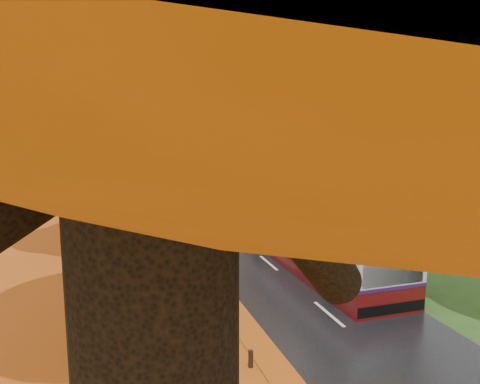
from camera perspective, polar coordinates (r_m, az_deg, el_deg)
name	(u,v)px	position (r m, az deg, el deg)	size (l,w,h in m)	color
road	(204,209)	(35.51, -4.07, -1.87)	(6.50, 90.00, 0.04)	black
centre_line	(204,208)	(35.50, -4.07, -1.83)	(0.12, 90.00, 0.01)	silver
leaf_verge	(68,217)	(34.66, -18.74, -2.67)	(12.00, 90.00, 0.02)	#943E0D
leaf_drift	(160,211)	(34.96, -8.95, -2.11)	(0.90, 90.00, 0.01)	#B74F12
trees_left	(90,69)	(36.05, -16.54, 13.14)	(9.20, 74.00, 13.88)	black
trees_right	(291,70)	(38.91, 5.75, 13.43)	(9.30, 74.20, 13.96)	black
bollard_row	(237,339)	(15.78, -0.32, -16.13)	(0.11, 23.51, 0.52)	black
streetlamp_near	(401,168)	(20.72, 17.58, 2.54)	(2.45, 0.18, 8.00)	#333538
streetlamp_mid	(237,136)	(40.70, -0.31, 6.31)	(2.45, 0.18, 8.00)	#333538
streetlamp_far	(185,126)	(62.07, -6.24, 7.43)	(2.45, 0.18, 8.00)	#333538
bus	(314,230)	(22.77, 8.32, -4.27)	(2.96, 11.93, 3.13)	#590D0D
car_white	(162,192)	(38.41, -8.71, -0.05)	(1.54, 3.82, 1.30)	silver
car_silver	(144,172)	(50.14, -10.74, 2.25)	(1.53, 4.39, 1.44)	#ACAEB4
car_dark	(143,170)	(51.52, -10.80, 2.39)	(1.89, 4.66, 1.35)	black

